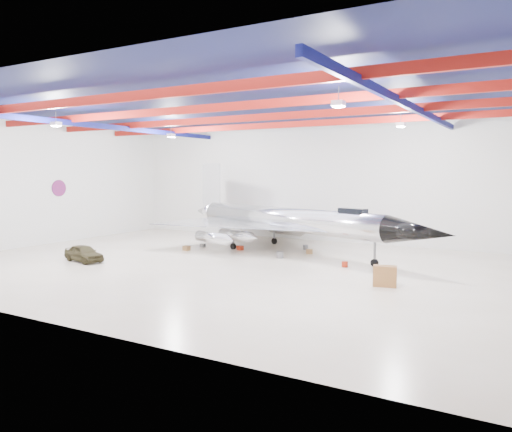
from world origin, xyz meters
The scene contains 16 objects.
floor centered at (0.00, 0.00, 0.00)m, with size 40.00×40.00×0.00m, color beige.
wall_back centered at (0.00, 15.00, 5.50)m, with size 40.00×40.00×0.00m, color silver.
wall_left centered at (-20.00, 0.00, 5.50)m, with size 30.00×30.00×0.00m, color silver.
ceiling centered at (0.00, 0.00, 11.00)m, with size 40.00×40.00×0.00m, color #0A0F38.
ceiling_structure centered at (0.00, 0.00, 10.32)m, with size 39.50×29.50×1.08m.
wall_roundel centered at (-19.94, 2.00, 5.00)m, with size 1.50×1.50×0.10m, color #B21414.
jet_aircraft centered at (0.62, 7.28, 2.39)m, with size 25.93×19.31×7.30m.
jeep centered at (-10.01, -3.98, 0.61)m, with size 1.45×3.60×1.23m, color #38321C.
desk centered at (11.05, -1.01, 0.59)m, with size 1.29×0.65×1.19m, color brown.
crate_ply centered at (-6.81, 3.89, 0.19)m, with size 0.55×0.44×0.38m, color olive.
toolbox_red centered at (-3.07, 6.28, 0.18)m, with size 0.52×0.41×0.36m, color #9B240F.
engine_drum centered at (1.63, 4.40, 0.24)m, with size 0.54×0.54×0.48m, color #59595B.
parts_bin centered at (2.74, 7.36, 0.18)m, with size 0.51×0.41×0.36m, color olive.
crate_small centered at (-6.75, 6.09, 0.15)m, with size 0.43×0.34×0.30m, color #59595B.
tool_chest centered at (7.09, 3.43, 0.19)m, with size 0.43×0.43×0.39m, color #9B240F.
spares_box centered at (1.60, 9.16, 0.20)m, with size 0.44×0.44×0.39m, color #59595B.
Camera 1 is at (18.52, -28.73, 6.44)m, focal length 35.00 mm.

